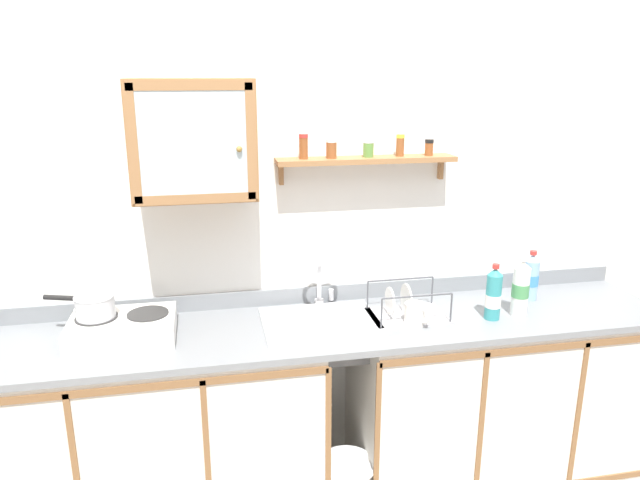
% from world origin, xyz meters
% --- Properties ---
extents(back_wall, '(3.82, 0.07, 2.52)m').
position_xyz_m(back_wall, '(0.00, 0.58, 1.27)').
color(back_wall, white).
rests_on(back_wall, ground).
extents(lower_cabinet_run, '(1.54, 0.58, 0.91)m').
position_xyz_m(lower_cabinet_run, '(-0.83, 0.28, 0.46)').
color(lower_cabinet_run, black).
rests_on(lower_cabinet_run, ground).
extents(lower_cabinet_run_right, '(1.47, 0.58, 0.91)m').
position_xyz_m(lower_cabinet_run_right, '(0.87, 0.28, 0.46)').
color(lower_cabinet_run_right, black).
rests_on(lower_cabinet_run_right, ground).
extents(countertop, '(3.18, 0.60, 0.03)m').
position_xyz_m(countertop, '(0.00, 0.27, 0.92)').
color(countertop, gray).
rests_on(countertop, lower_cabinet_run).
extents(backsplash, '(3.18, 0.02, 0.08)m').
position_xyz_m(backsplash, '(0.00, 0.55, 0.98)').
color(backsplash, gray).
rests_on(backsplash, countertop).
extents(sink, '(0.52, 0.44, 0.45)m').
position_xyz_m(sink, '(-0.04, 0.31, 0.91)').
color(sink, silver).
rests_on(sink, countertop).
extents(hot_plate_stove, '(0.44, 0.32, 0.10)m').
position_xyz_m(hot_plate_stove, '(-0.91, 0.31, 0.98)').
color(hot_plate_stove, silver).
rests_on(hot_plate_stove, countertop).
extents(saucepan, '(0.30, 0.17, 0.10)m').
position_xyz_m(saucepan, '(-1.02, 0.33, 1.08)').
color(saucepan, silver).
rests_on(saucepan, hot_plate_stove).
extents(bottle_detergent_teal_0, '(0.07, 0.07, 0.26)m').
position_xyz_m(bottle_detergent_teal_0, '(0.74, 0.18, 1.05)').
color(bottle_detergent_teal_0, teal).
rests_on(bottle_detergent_teal_0, countertop).
extents(bottle_water_blue_1, '(0.08, 0.08, 0.25)m').
position_xyz_m(bottle_water_blue_1, '(1.04, 0.37, 1.05)').
color(bottle_water_blue_1, '#8CB7E0').
rests_on(bottle_water_blue_1, countertop).
extents(bottle_opaque_white_2, '(0.08, 0.08, 0.29)m').
position_xyz_m(bottle_opaque_white_2, '(0.88, 0.20, 1.07)').
color(bottle_opaque_white_2, white).
rests_on(bottle_opaque_white_2, countertop).
extents(dish_rack, '(0.35, 0.24, 0.16)m').
position_xyz_m(dish_rack, '(0.35, 0.27, 0.97)').
color(dish_rack, '#B2B2B7').
rests_on(dish_rack, countertop).
extents(mug, '(0.10, 0.12, 0.10)m').
position_xyz_m(mug, '(0.36, 0.19, 0.99)').
color(mug, white).
rests_on(mug, countertop).
extents(wall_cabinet, '(0.51, 0.32, 0.50)m').
position_xyz_m(wall_cabinet, '(-0.57, 0.41, 1.76)').
color(wall_cabinet, '#996B42').
extents(spice_shelf, '(0.84, 0.14, 0.23)m').
position_xyz_m(spice_shelf, '(0.20, 0.49, 1.65)').
color(spice_shelf, '#996B42').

